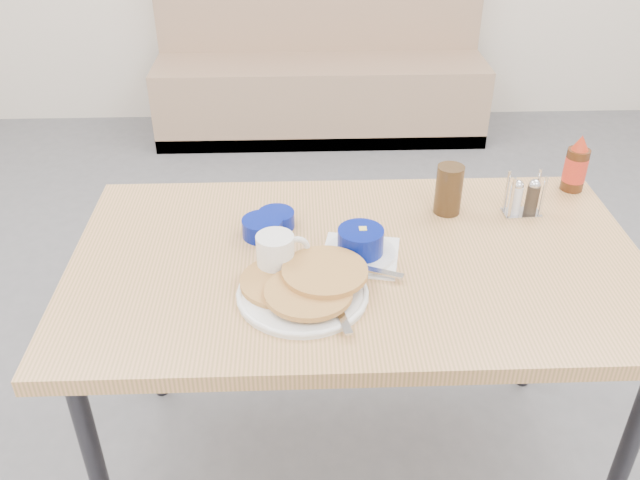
{
  "coord_description": "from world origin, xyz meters",
  "views": [
    {
      "loc": [
        -0.14,
        -1.11,
        1.69
      ],
      "look_at": [
        -0.09,
        0.24,
        0.82
      ],
      "focal_mm": 38.0,
      "sensor_mm": 36.0,
      "label": 1
    }
  ],
  "objects_px": {
    "creamer_bowl": "(276,219)",
    "syrup_bottle": "(576,166)",
    "coffee_mug": "(277,254)",
    "grits_setting": "(360,245)",
    "booth_bench": "(320,73)",
    "condiment_caddy": "(524,200)",
    "amber_tumbler": "(449,190)",
    "butter_bowl": "(262,228)",
    "pancake_plate": "(304,288)",
    "dining_table": "(357,278)"
  },
  "relations": [
    {
      "from": "syrup_bottle",
      "to": "amber_tumbler",
      "type": "bearing_deg",
      "value": -163.42
    },
    {
      "from": "creamer_bowl",
      "to": "butter_bowl",
      "type": "height_order",
      "value": "butter_bowl"
    },
    {
      "from": "creamer_bowl",
      "to": "syrup_bottle",
      "type": "height_order",
      "value": "syrup_bottle"
    },
    {
      "from": "pancake_plate",
      "to": "condiment_caddy",
      "type": "relative_size",
      "value": 2.51
    },
    {
      "from": "booth_bench",
      "to": "condiment_caddy",
      "type": "distance_m",
      "value": 2.43
    },
    {
      "from": "booth_bench",
      "to": "amber_tumbler",
      "type": "distance_m",
      "value": 2.39
    },
    {
      "from": "dining_table",
      "to": "butter_bowl",
      "type": "relative_size",
      "value": 13.44
    },
    {
      "from": "syrup_bottle",
      "to": "creamer_bowl",
      "type": "bearing_deg",
      "value": -168.34
    },
    {
      "from": "syrup_bottle",
      "to": "coffee_mug",
      "type": "bearing_deg",
      "value": -155.61
    },
    {
      "from": "dining_table",
      "to": "syrup_bottle",
      "type": "distance_m",
      "value": 0.73
    },
    {
      "from": "dining_table",
      "to": "grits_setting",
      "type": "height_order",
      "value": "grits_setting"
    },
    {
      "from": "coffee_mug",
      "to": "creamer_bowl",
      "type": "xyz_separation_m",
      "value": [
        -0.01,
        0.2,
        -0.03
      ]
    },
    {
      "from": "grits_setting",
      "to": "amber_tumbler",
      "type": "height_order",
      "value": "amber_tumbler"
    },
    {
      "from": "butter_bowl",
      "to": "amber_tumbler",
      "type": "relative_size",
      "value": 0.77
    },
    {
      "from": "grits_setting",
      "to": "syrup_bottle",
      "type": "xyz_separation_m",
      "value": [
        0.63,
        0.32,
        0.04
      ]
    },
    {
      "from": "amber_tumbler",
      "to": "grits_setting",
      "type": "bearing_deg",
      "value": -140.64
    },
    {
      "from": "dining_table",
      "to": "condiment_caddy",
      "type": "xyz_separation_m",
      "value": [
        0.46,
        0.19,
        0.1
      ]
    },
    {
      "from": "condiment_caddy",
      "to": "syrup_bottle",
      "type": "height_order",
      "value": "syrup_bottle"
    },
    {
      "from": "coffee_mug",
      "to": "butter_bowl",
      "type": "height_order",
      "value": "coffee_mug"
    },
    {
      "from": "grits_setting",
      "to": "creamer_bowl",
      "type": "bearing_deg",
      "value": 144.49
    },
    {
      "from": "coffee_mug",
      "to": "syrup_bottle",
      "type": "bearing_deg",
      "value": 24.39
    },
    {
      "from": "dining_table",
      "to": "pancake_plate",
      "type": "bearing_deg",
      "value": -132.22
    },
    {
      "from": "amber_tumbler",
      "to": "syrup_bottle",
      "type": "bearing_deg",
      "value": 16.58
    },
    {
      "from": "dining_table",
      "to": "pancake_plate",
      "type": "xyz_separation_m",
      "value": [
        -0.13,
        -0.15,
        0.08
      ]
    },
    {
      "from": "grits_setting",
      "to": "creamer_bowl",
      "type": "relative_size",
      "value": 2.38
    },
    {
      "from": "condiment_caddy",
      "to": "booth_bench",
      "type": "bearing_deg",
      "value": 97.53
    },
    {
      "from": "coffee_mug",
      "to": "grits_setting",
      "type": "relative_size",
      "value": 0.56
    },
    {
      "from": "grits_setting",
      "to": "booth_bench",
      "type": "bearing_deg",
      "value": 90.12
    },
    {
      "from": "coffee_mug",
      "to": "syrup_bottle",
      "type": "distance_m",
      "value": 0.92
    },
    {
      "from": "booth_bench",
      "to": "coffee_mug",
      "type": "bearing_deg",
      "value": -94.29
    },
    {
      "from": "pancake_plate",
      "to": "creamer_bowl",
      "type": "xyz_separation_m",
      "value": [
        -0.07,
        0.3,
        -0.0
      ]
    },
    {
      "from": "booth_bench",
      "to": "amber_tumbler",
      "type": "relative_size",
      "value": 14.03
    },
    {
      "from": "grits_setting",
      "to": "butter_bowl",
      "type": "height_order",
      "value": "grits_setting"
    },
    {
      "from": "condiment_caddy",
      "to": "syrup_bottle",
      "type": "relative_size",
      "value": 0.72
    },
    {
      "from": "butter_bowl",
      "to": "syrup_bottle",
      "type": "bearing_deg",
      "value": 13.86
    },
    {
      "from": "booth_bench",
      "to": "amber_tumbler",
      "type": "xyz_separation_m",
      "value": [
        0.26,
        -2.32,
        0.48
      ]
    },
    {
      "from": "coffee_mug",
      "to": "amber_tumbler",
      "type": "relative_size",
      "value": 0.94
    },
    {
      "from": "butter_bowl",
      "to": "syrup_bottle",
      "type": "xyz_separation_m",
      "value": [
        0.88,
        0.22,
        0.05
      ]
    },
    {
      "from": "creamer_bowl",
      "to": "amber_tumbler",
      "type": "xyz_separation_m",
      "value": [
        0.46,
        0.06,
        0.05
      ]
    },
    {
      "from": "amber_tumbler",
      "to": "syrup_bottle",
      "type": "distance_m",
      "value": 0.4
    },
    {
      "from": "grits_setting",
      "to": "syrup_bottle",
      "type": "distance_m",
      "value": 0.71
    },
    {
      "from": "coffee_mug",
      "to": "butter_bowl",
      "type": "xyz_separation_m",
      "value": [
        -0.04,
        0.16,
        -0.03
      ]
    },
    {
      "from": "condiment_caddy",
      "to": "grits_setting",
      "type": "bearing_deg",
      "value": -160.77
    },
    {
      "from": "grits_setting",
      "to": "amber_tumbler",
      "type": "xyz_separation_m",
      "value": [
        0.25,
        0.21,
        0.04
      ]
    },
    {
      "from": "booth_bench",
      "to": "amber_tumbler",
      "type": "bearing_deg",
      "value": -83.68
    },
    {
      "from": "butter_bowl",
      "to": "syrup_bottle",
      "type": "height_order",
      "value": "syrup_bottle"
    },
    {
      "from": "butter_bowl",
      "to": "creamer_bowl",
      "type": "bearing_deg",
      "value": 51.16
    },
    {
      "from": "syrup_bottle",
      "to": "dining_table",
      "type": "bearing_deg",
      "value": -153.15
    },
    {
      "from": "booth_bench",
      "to": "creamer_bowl",
      "type": "height_order",
      "value": "booth_bench"
    },
    {
      "from": "dining_table",
      "to": "grits_setting",
      "type": "bearing_deg",
      "value": 30.25
    }
  ]
}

